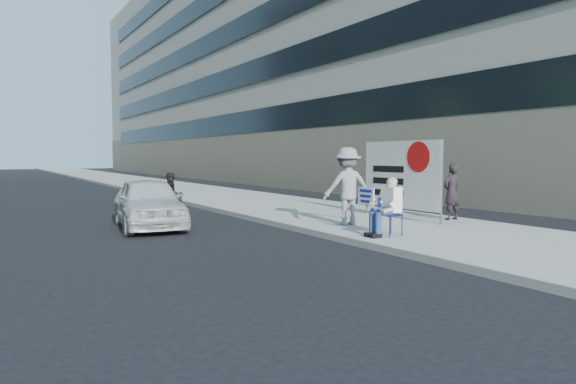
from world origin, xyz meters
TOP-DOWN VIEW (x-y plane):
  - ground at (0.00, 0.00)m, footprint 160.00×160.00m
  - near_sidewalk at (4.00, 20.00)m, footprint 5.00×120.00m
  - near_building at (17.00, 32.00)m, footprint 14.00×70.00m
  - seated_protester at (2.29, 2.83)m, footprint 0.83×1.11m
  - jogger at (2.67, 4.73)m, footprint 1.44×1.05m
  - pedestrian_woman at (5.80, 4.09)m, footprint 0.58×0.39m
  - protest_banner at (4.78, 5.03)m, footprint 0.08×3.06m
  - white_sedan_near at (-1.59, 7.89)m, footprint 2.11×4.16m
  - motorcycle at (-0.50, 9.28)m, footprint 0.71×2.04m

SIDE VIEW (x-z plane):
  - ground at x=0.00m, z-range 0.00..0.00m
  - near_sidewalk at x=4.00m, z-range 0.00..0.15m
  - motorcycle at x=-0.50m, z-range -0.08..1.35m
  - white_sedan_near at x=-1.59m, z-range 0.00..1.36m
  - seated_protester at x=2.29m, z-range 0.22..1.53m
  - pedestrian_woman at x=5.80m, z-range 0.15..1.72m
  - jogger at x=2.67m, z-range 0.15..2.15m
  - protest_banner at x=4.78m, z-range 0.30..2.50m
  - near_building at x=17.00m, z-range 0.00..20.00m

